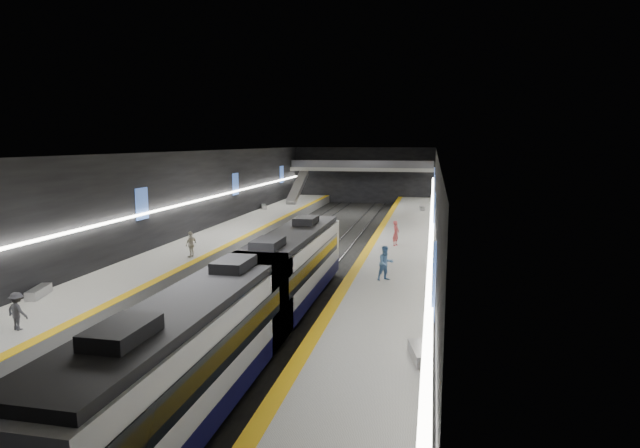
% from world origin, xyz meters
% --- Properties ---
extents(ground, '(70.00, 70.00, 0.00)m').
position_xyz_m(ground, '(0.00, 0.00, 0.00)').
color(ground, black).
rests_on(ground, ground).
extents(ceiling, '(20.00, 70.00, 0.04)m').
position_xyz_m(ceiling, '(0.00, 0.00, 8.00)').
color(ceiling, beige).
rests_on(ceiling, wall_left).
extents(wall_left, '(0.04, 70.00, 8.00)m').
position_xyz_m(wall_left, '(-10.00, 0.00, 4.00)').
color(wall_left, black).
rests_on(wall_left, ground).
extents(wall_right, '(0.04, 70.00, 8.00)m').
position_xyz_m(wall_right, '(10.00, 0.00, 4.00)').
color(wall_right, black).
rests_on(wall_right, ground).
extents(wall_back, '(20.00, 0.04, 8.00)m').
position_xyz_m(wall_back, '(0.00, 35.00, 4.00)').
color(wall_back, black).
rests_on(wall_back, ground).
extents(platform_left, '(5.00, 70.00, 1.00)m').
position_xyz_m(platform_left, '(-7.50, 0.00, 0.50)').
color(platform_left, slate).
rests_on(platform_left, ground).
extents(tile_surface_left, '(5.00, 70.00, 0.02)m').
position_xyz_m(tile_surface_left, '(-7.50, 0.00, 1.01)').
color(tile_surface_left, '#9B9B96').
rests_on(tile_surface_left, platform_left).
extents(tactile_strip_left, '(0.60, 70.00, 0.02)m').
position_xyz_m(tactile_strip_left, '(-5.30, 0.00, 1.02)').
color(tactile_strip_left, '#E8AE0C').
rests_on(tactile_strip_left, platform_left).
extents(platform_right, '(5.00, 70.00, 1.00)m').
position_xyz_m(platform_right, '(7.50, 0.00, 0.50)').
color(platform_right, slate).
rests_on(platform_right, ground).
extents(tile_surface_right, '(5.00, 70.00, 0.02)m').
position_xyz_m(tile_surface_right, '(7.50, 0.00, 1.01)').
color(tile_surface_right, '#9B9B96').
rests_on(tile_surface_right, platform_right).
extents(tactile_strip_right, '(0.60, 70.00, 0.02)m').
position_xyz_m(tactile_strip_right, '(5.30, 0.00, 1.02)').
color(tactile_strip_right, '#E8AE0C').
rests_on(tactile_strip_right, platform_right).
extents(rails, '(6.52, 70.00, 0.12)m').
position_xyz_m(rails, '(-0.00, 0.00, 0.06)').
color(rails, gray).
rests_on(rails, ground).
extents(train, '(2.69, 26.82, 3.60)m').
position_xyz_m(train, '(2.50, -20.62, 2.20)').
color(train, '#100E35').
rests_on(train, ground).
extents(ad_posters, '(19.94, 53.50, 2.20)m').
position_xyz_m(ad_posters, '(-0.00, 1.00, 4.50)').
color(ad_posters, '#3859A9').
rests_on(ad_posters, wall_left).
extents(cove_light_left, '(0.25, 68.60, 0.12)m').
position_xyz_m(cove_light_left, '(-9.80, 0.00, 3.80)').
color(cove_light_left, white).
rests_on(cove_light_left, wall_left).
extents(cove_light_right, '(0.25, 68.60, 0.12)m').
position_xyz_m(cove_light_right, '(9.80, 0.00, 3.80)').
color(cove_light_right, white).
rests_on(cove_light_right, wall_right).
extents(mezzanine_bridge, '(20.00, 3.00, 1.50)m').
position_xyz_m(mezzanine_bridge, '(0.00, 32.93, 5.04)').
color(mezzanine_bridge, gray).
rests_on(mezzanine_bridge, wall_left).
extents(escalator, '(1.20, 7.50, 3.92)m').
position_xyz_m(escalator, '(-7.50, 26.00, 2.90)').
color(escalator, '#99999E').
rests_on(escalator, platform_left).
extents(bench_left_near, '(1.05, 2.02, 0.48)m').
position_xyz_m(bench_left_near, '(-9.50, -18.85, 1.24)').
color(bench_left_near, '#99999E').
rests_on(bench_left_near, platform_left).
extents(bench_left_far, '(1.26, 2.00, 0.47)m').
position_xyz_m(bench_left_far, '(-9.50, 17.82, 1.24)').
color(bench_left_far, '#99999E').
rests_on(bench_left_far, platform_left).
extents(bench_right_near, '(0.90, 1.90, 0.45)m').
position_xyz_m(bench_right_near, '(9.50, -22.86, 1.22)').
color(bench_right_near, '#99999E').
rests_on(bench_right_near, platform_right).
extents(bench_right_far, '(0.64, 1.72, 0.41)m').
position_xyz_m(bench_right_far, '(8.63, 20.42, 1.21)').
color(bench_right_far, '#99999E').
rests_on(bench_right_far, platform_right).
extents(passenger_right_a, '(0.65, 0.80, 1.88)m').
position_xyz_m(passenger_right_a, '(7.18, -1.61, 1.94)').
color(passenger_right_a, '#CA4B4E').
rests_on(passenger_right_a, platform_right).
extents(passenger_right_b, '(1.20, 1.14, 1.96)m').
position_xyz_m(passenger_right_b, '(7.33, -11.99, 1.98)').
color(passenger_right_b, '#5582B9').
rests_on(passenger_right_b, platform_right).
extents(passenger_left_a, '(0.67, 1.11, 1.77)m').
position_xyz_m(passenger_left_a, '(-6.05, -8.62, 1.89)').
color(passenger_left_a, silver).
rests_on(passenger_left_a, platform_left).
extents(passenger_left_b, '(1.12, 0.78, 1.60)m').
position_xyz_m(passenger_left_b, '(-6.85, -23.23, 1.80)').
color(passenger_left_b, '#3B3B42').
rests_on(passenger_left_b, platform_left).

